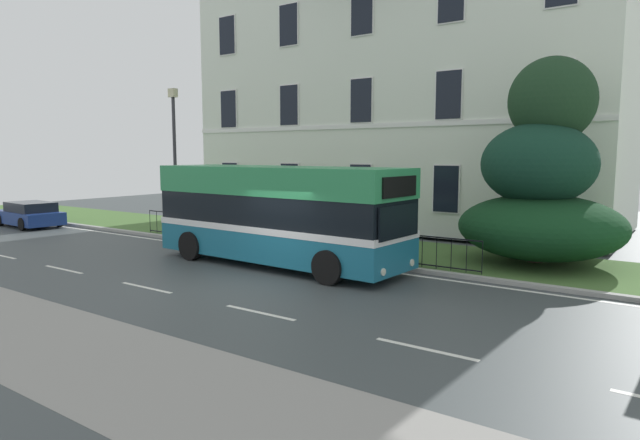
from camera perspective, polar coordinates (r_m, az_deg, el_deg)
name	(u,v)px	position (r m, az deg, el deg)	size (l,w,h in m)	color
ground_plane	(270,279)	(15.72, -5.27, -6.17)	(60.00, 56.00, 0.18)	#3D4445
georgian_townhouse	(407,79)	(28.24, 9.04, 14.31)	(20.26, 8.84, 14.12)	silver
iron_verge_railing	(281,235)	(19.81, -4.13, -1.57)	(14.79, 0.04, 0.97)	black
evergreen_tree	(542,185)	(18.34, 22.11, 3.42)	(5.00, 5.00, 6.39)	#423328
single_decker_bus	(278,214)	(17.38, -4.38, 0.66)	(8.84, 2.92, 3.14)	#1A6683
parked_hatchback_00	(30,214)	(30.24, -27.98, 0.52)	(4.12, 2.10, 1.21)	navy
street_lamp_post	(175,151)	(24.32, -14.89, 7.00)	(0.36, 0.24, 6.14)	#333338
litter_bin	(382,240)	(18.18, 6.49, -2.06)	(0.47, 0.47, 1.19)	#23472D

